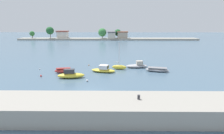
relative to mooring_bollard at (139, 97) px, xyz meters
name	(u,v)px	position (x,y,z in m)	size (l,w,h in m)	color
ground_plane	(89,93)	(-6.64, 7.05, -2.36)	(400.00, 400.00, 0.00)	#476075
seawall_embankment	(79,108)	(-6.64, -0.16, -1.30)	(74.21, 5.37, 2.11)	gray
mooring_bollard	(139,97)	(0.00, 0.00, 0.00)	(0.30, 0.30, 0.50)	#2D2D33
moored_boat_0	(63,71)	(-13.62, 18.30, -1.86)	(3.84, 1.70, 1.05)	#C63833
moored_boat_1	(71,75)	(-11.12, 14.59, -1.73)	(5.32, 2.36, 1.76)	yellow
moored_boat_2	(103,70)	(-5.04, 18.93, -1.80)	(5.65, 3.25, 1.58)	yellow
moored_boat_3	(119,67)	(-1.51, 21.40, -1.79)	(3.50, 1.78, 6.29)	yellow
moored_boat_4	(137,65)	(2.83, 23.08, -1.83)	(5.28, 2.35, 1.66)	#9E9EA3
moored_boat_5	(157,70)	(6.81, 19.55, -1.92)	(5.34, 2.97, 0.91)	#9E9EA3
mooring_buoy_0	(41,76)	(-17.32, 15.37, -2.18)	(0.36, 0.36, 0.36)	red
mooring_buoy_1	(87,81)	(-7.65, 12.40, -2.16)	(0.39, 0.39, 0.39)	white
mooring_buoy_2	(89,65)	(-9.07, 25.05, -2.23)	(0.25, 0.25, 0.25)	orange
mooring_buoy_3	(40,69)	(-19.83, 20.79, -2.21)	(0.29, 0.29, 0.29)	white
distant_shoreline	(101,37)	(-11.57, 99.00, -0.26)	(116.34, 8.43, 8.43)	#9E998C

